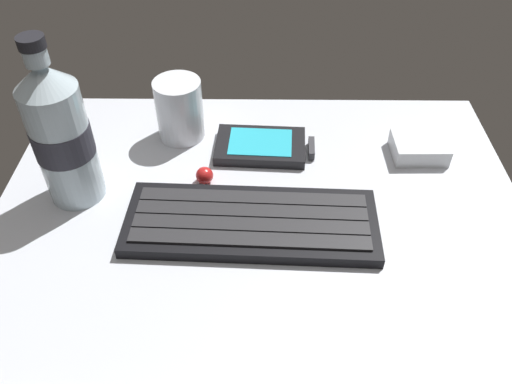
# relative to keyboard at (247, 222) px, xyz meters

# --- Properties ---
(ground_plane) EXTENTS (0.64, 0.48, 0.03)m
(ground_plane) POSITION_rel_keyboard_xyz_m (0.01, 0.03, -0.02)
(ground_plane) COLOR silver
(keyboard) EXTENTS (0.29, 0.12, 0.02)m
(keyboard) POSITION_rel_keyboard_xyz_m (0.00, 0.00, 0.00)
(keyboard) COLOR black
(keyboard) RESTS_ON ground_plane
(handheld_device) EXTENTS (0.13, 0.08, 0.02)m
(handheld_device) POSITION_rel_keyboard_xyz_m (0.02, 0.14, -0.00)
(handheld_device) COLOR black
(handheld_device) RESTS_ON ground_plane
(juice_cup) EXTENTS (0.06, 0.06, 0.09)m
(juice_cup) POSITION_rel_keyboard_xyz_m (-0.10, 0.18, 0.03)
(juice_cup) COLOR silver
(juice_cup) RESTS_ON ground_plane
(water_bottle) EXTENTS (0.07, 0.07, 0.21)m
(water_bottle) POSITION_rel_keyboard_xyz_m (-0.21, 0.06, 0.08)
(water_bottle) COLOR silver
(water_bottle) RESTS_ON ground_plane
(charger_block) EXTENTS (0.07, 0.06, 0.02)m
(charger_block) POSITION_rel_keyboard_xyz_m (0.22, 0.13, 0.00)
(charger_block) COLOR silver
(charger_block) RESTS_ON ground_plane
(trackball_mouse) EXTENTS (0.02, 0.02, 0.02)m
(trackball_mouse) POSITION_rel_keyboard_xyz_m (-0.06, 0.08, 0.00)
(trackball_mouse) COLOR red
(trackball_mouse) RESTS_ON ground_plane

